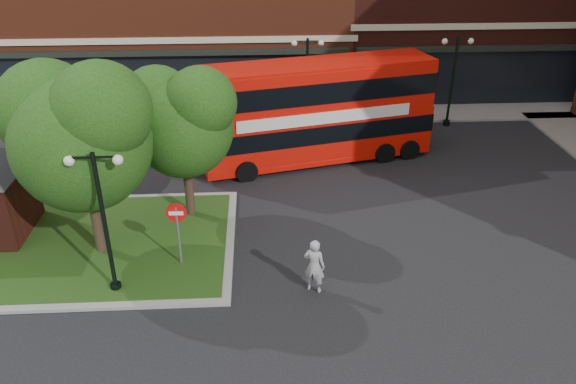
{
  "coord_description": "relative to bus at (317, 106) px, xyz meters",
  "views": [
    {
      "loc": [
        -0.65,
        -14.96,
        11.58
      ],
      "look_at": [
        0.34,
        3.11,
        2.0
      ],
      "focal_mm": 35.0,
      "sensor_mm": 36.0,
      "label": 1
    }
  ],
  "objects": [
    {
      "name": "ground",
      "position": [
        -2.1,
        -10.26,
        -2.8
      ],
      "size": [
        120.0,
        120.0,
        0.0
      ],
      "primitive_type": "plane",
      "color": "black",
      "rests_on": "ground"
    },
    {
      "name": "pavement_far",
      "position": [
        -2.1,
        6.24,
        -2.74
      ],
      "size": [
        44.0,
        3.0,
        0.12
      ],
      "primitive_type": "cube",
      "color": "slate",
      "rests_on": "ground"
    },
    {
      "name": "traffic_island",
      "position": [
        -10.1,
        -7.26,
        -2.73
      ],
      "size": [
        12.6,
        7.6,
        0.15
      ],
      "color": "gray",
      "rests_on": "ground"
    },
    {
      "name": "tree_island_west",
      "position": [
        -8.7,
        -7.68,
        2.0
      ],
      "size": [
        5.4,
        4.71,
        7.21
      ],
      "color": "#2D2116",
      "rests_on": "ground"
    },
    {
      "name": "tree_island_east",
      "position": [
        -5.68,
        -5.2,
        1.44
      ],
      "size": [
        4.46,
        3.9,
        6.29
      ],
      "color": "#2D2116",
      "rests_on": "ground"
    },
    {
      "name": "lamp_island",
      "position": [
        -7.6,
        -10.06,
        0.03
      ],
      "size": [
        1.72,
        0.36,
        5.0
      ],
      "color": "black",
      "rests_on": "ground"
    },
    {
      "name": "lamp_far_left",
      "position": [
        -0.1,
        4.24,
        0.03
      ],
      "size": [
        1.72,
        0.36,
        5.0
      ],
      "color": "black",
      "rests_on": "ground"
    },
    {
      "name": "lamp_far_right",
      "position": [
        7.9,
        4.24,
        0.03
      ],
      "size": [
        1.72,
        0.36,
        5.0
      ],
      "color": "black",
      "rests_on": "ground"
    },
    {
      "name": "bus",
      "position": [
        0.0,
        0.0,
        0.0
      ],
      "size": [
        11.45,
        5.21,
        4.26
      ],
      "rotation": [
        0.0,
        0.0,
        0.25
      ],
      "color": "red",
      "rests_on": "ground"
    },
    {
      "name": "woman",
      "position": [
        -1.08,
        -10.36,
        -1.82
      ],
      "size": [
        0.84,
        0.71,
        1.94
      ],
      "primitive_type": "imported",
      "rotation": [
        0.0,
        0.0,
        2.73
      ],
      "color": "#9B9A9D",
      "rests_on": "ground"
    },
    {
      "name": "car_silver",
      "position": [
        -1.17,
        4.24,
        -2.16
      ],
      "size": [
        3.79,
        1.6,
        1.28
      ],
      "primitive_type": "imported",
      "rotation": [
        0.0,
        0.0,
        1.55
      ],
      "color": "silver",
      "rests_on": "ground"
    },
    {
      "name": "car_white",
      "position": [
        3.99,
        4.24,
        -2.1
      ],
      "size": [
        4.25,
        1.56,
        1.39
      ],
      "primitive_type": "imported",
      "rotation": [
        0.0,
        0.0,
        1.55
      ],
      "color": "silver",
      "rests_on": "ground"
    },
    {
      "name": "no_entry_sign",
      "position": [
        -5.6,
        -8.76,
        -1.0
      ],
      "size": [
        0.7,
        0.09,
        2.52
      ],
      "rotation": [
        0.0,
        0.0,
        -0.05
      ],
      "color": "slate",
      "rests_on": "ground"
    }
  ]
}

